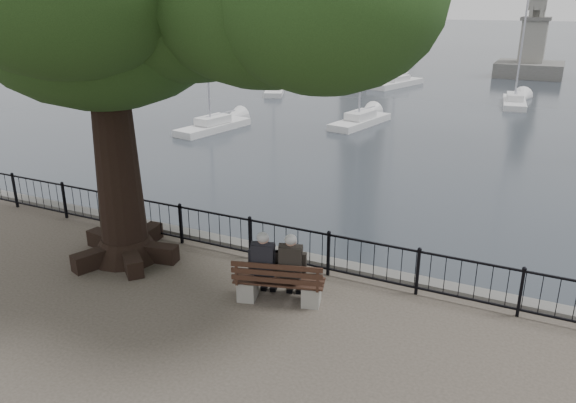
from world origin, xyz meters
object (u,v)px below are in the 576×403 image
Objects in this scene: person_left at (265,267)px; person_right at (292,269)px; lion_monument at (531,53)px; bench at (279,287)px.

person_left is 1.00× the size of person_right.
person_right is 0.18× the size of lion_monument.
lion_monument is (1.78, 48.97, 0.46)m from person_left.
bench is 0.46m from person_right.
lion_monument reaches higher than person_left.
person_right reaches higher than bench.
bench is 1.25× the size of person_right.
person_left is (-0.32, 0.02, 0.37)m from bench.
person_left is 0.56m from person_right.
lion_monument is (1.45, 48.99, 0.83)m from bench.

